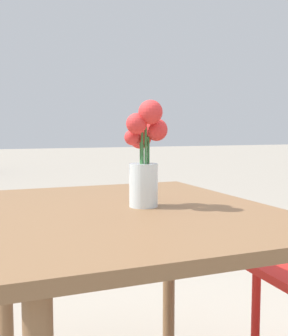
# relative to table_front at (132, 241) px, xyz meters

# --- Properties ---
(table_front) EXTENTS (0.78, 1.00, 0.72)m
(table_front) POSITION_rel_table_front_xyz_m (0.00, 0.00, 0.00)
(table_front) COLOR brown
(table_front) RESTS_ON ground_plane
(flower_vase) EXTENTS (0.13, 0.14, 0.30)m
(flower_vase) POSITION_rel_table_front_xyz_m (0.04, -0.00, 0.24)
(flower_vase) COLOR silver
(flower_vase) RESTS_ON table_front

